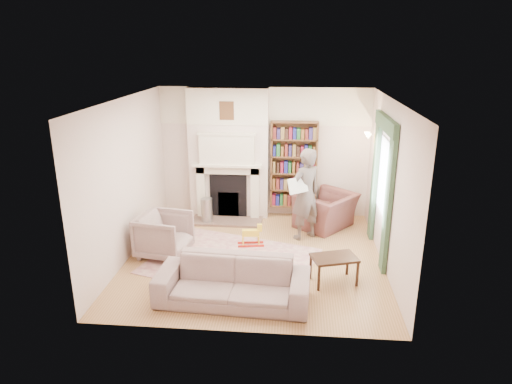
# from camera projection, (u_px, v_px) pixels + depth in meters

# --- Properties ---
(floor) EXTENTS (4.50, 4.50, 0.00)m
(floor) POSITION_uv_depth(u_px,v_px,m) (255.00, 257.00, 8.22)
(floor) COLOR olive
(floor) RESTS_ON ground
(ceiling) EXTENTS (4.50, 4.50, 0.00)m
(ceiling) POSITION_uv_depth(u_px,v_px,m) (255.00, 100.00, 7.35)
(ceiling) COLOR white
(ceiling) RESTS_ON wall_back
(wall_back) EXTENTS (4.50, 0.00, 4.50)m
(wall_back) POSITION_uv_depth(u_px,v_px,m) (264.00, 153.00, 9.91)
(wall_back) COLOR white
(wall_back) RESTS_ON floor
(wall_front) EXTENTS (4.50, 0.00, 4.50)m
(wall_front) POSITION_uv_depth(u_px,v_px,m) (238.00, 235.00, 5.65)
(wall_front) COLOR white
(wall_front) RESTS_ON floor
(wall_left) EXTENTS (0.00, 4.50, 4.50)m
(wall_left) POSITION_uv_depth(u_px,v_px,m) (127.00, 179.00, 7.97)
(wall_left) COLOR white
(wall_left) RESTS_ON floor
(wall_right) EXTENTS (0.00, 4.50, 4.50)m
(wall_right) POSITION_uv_depth(u_px,v_px,m) (389.00, 186.00, 7.59)
(wall_right) COLOR white
(wall_right) RESTS_ON floor
(fireplace) EXTENTS (1.70, 0.58, 2.80)m
(fireplace) POSITION_uv_depth(u_px,v_px,m) (229.00, 155.00, 9.79)
(fireplace) COLOR white
(fireplace) RESTS_ON floor
(bookcase) EXTENTS (1.00, 0.24, 1.85)m
(bookcase) POSITION_uv_depth(u_px,v_px,m) (294.00, 165.00, 9.80)
(bookcase) COLOR brown
(bookcase) RESTS_ON floor
(window) EXTENTS (0.02, 0.90, 1.30)m
(window) POSITION_uv_depth(u_px,v_px,m) (384.00, 177.00, 7.96)
(window) COLOR silver
(window) RESTS_ON wall_right
(curtain_left) EXTENTS (0.07, 0.32, 2.40)m
(curtain_left) POSITION_uv_depth(u_px,v_px,m) (388.00, 203.00, 7.37)
(curtain_left) COLOR #324E35
(curtain_left) RESTS_ON floor
(curtain_right) EXTENTS (0.07, 0.32, 2.40)m
(curtain_right) POSITION_uv_depth(u_px,v_px,m) (375.00, 179.00, 8.70)
(curtain_right) COLOR #324E35
(curtain_right) RESTS_ON floor
(pelmet) EXTENTS (0.09, 1.70, 0.24)m
(pelmet) POSITION_uv_depth(u_px,v_px,m) (386.00, 124.00, 7.67)
(pelmet) COLOR #324E35
(pelmet) RESTS_ON wall_right
(wall_sconce) EXTENTS (0.20, 0.24, 0.24)m
(wall_sconce) POSITION_uv_depth(u_px,v_px,m) (365.00, 138.00, 8.87)
(wall_sconce) COLOR gold
(wall_sconce) RESTS_ON wall_right
(rug) EXTENTS (3.25, 2.83, 0.01)m
(rug) POSITION_uv_depth(u_px,v_px,m) (232.00, 261.00, 8.06)
(rug) COLOR beige
(rug) RESTS_ON floor
(armchair_reading) EXTENTS (1.46, 1.48, 0.72)m
(armchair_reading) POSITION_uv_depth(u_px,v_px,m) (326.00, 211.00, 9.45)
(armchair_reading) COLOR #452625
(armchair_reading) RESTS_ON floor
(armchair_left) EXTENTS (1.00, 0.98, 0.79)m
(armchair_left) POSITION_uv_depth(u_px,v_px,m) (164.00, 235.00, 8.18)
(armchair_left) COLOR #B0A691
(armchair_left) RESTS_ON floor
(sofa) EXTENTS (2.29, 1.00, 0.66)m
(sofa) POSITION_uv_depth(u_px,v_px,m) (233.00, 282.00, 6.71)
(sofa) COLOR #A39786
(sofa) RESTS_ON floor
(man_reading) EXTENTS (0.79, 0.75, 1.81)m
(man_reading) POSITION_uv_depth(u_px,v_px,m) (305.00, 194.00, 8.75)
(man_reading) COLOR #544943
(man_reading) RESTS_ON floor
(newspaper) EXTENTS (0.41, 0.36, 0.29)m
(newspaper) POSITION_uv_depth(u_px,v_px,m) (298.00, 185.00, 8.50)
(newspaper) COLOR silver
(newspaper) RESTS_ON man_reading
(coffee_table) EXTENTS (0.80, 0.64, 0.45)m
(coffee_table) POSITION_uv_depth(u_px,v_px,m) (334.00, 269.00, 7.28)
(coffee_table) COLOR #331D11
(coffee_table) RESTS_ON floor
(paraffin_heater) EXTENTS (0.30, 0.30, 0.55)m
(paraffin_heater) POSITION_uv_depth(u_px,v_px,m) (207.00, 211.00, 9.69)
(paraffin_heater) COLOR #999BA0
(paraffin_heater) RESTS_ON floor
(rocking_horse) EXTENTS (0.52, 0.28, 0.43)m
(rocking_horse) POSITION_uv_depth(u_px,v_px,m) (251.00, 235.00, 8.60)
(rocking_horse) COLOR yellow
(rocking_horse) RESTS_ON rug
(board_game) EXTENTS (0.39, 0.39, 0.03)m
(board_game) POSITION_uv_depth(u_px,v_px,m) (237.00, 255.00, 8.24)
(board_game) COLOR #D9C44C
(board_game) RESTS_ON rug
(game_box_lid) EXTENTS (0.32, 0.24, 0.05)m
(game_box_lid) POSITION_uv_depth(u_px,v_px,m) (220.00, 256.00, 8.18)
(game_box_lid) COLOR #B4141D
(game_box_lid) RESTS_ON rug
(comic_annuals) EXTENTS (0.60, 0.62, 0.02)m
(comic_annuals) POSITION_uv_depth(u_px,v_px,m) (256.00, 265.00, 7.86)
(comic_annuals) COLOR red
(comic_annuals) RESTS_ON rug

